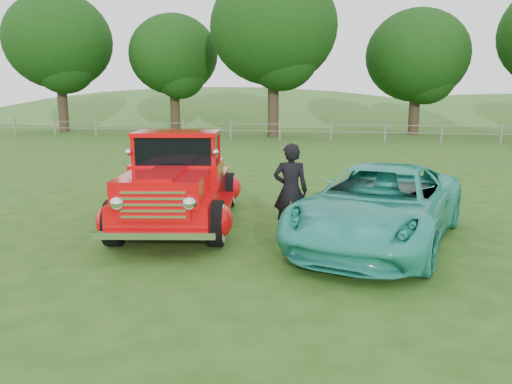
% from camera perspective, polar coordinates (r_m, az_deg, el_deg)
% --- Properties ---
extents(ground, '(140.00, 140.00, 0.00)m').
position_cam_1_polar(ground, '(7.73, -5.65, -7.28)').
color(ground, '#234713').
rests_on(ground, ground).
extents(distant_hills, '(116.00, 60.00, 18.00)m').
position_cam_1_polar(distant_hills, '(67.09, 7.70, 4.50)').
color(distant_hills, '#326224').
rests_on(distant_hills, ground).
extents(fence_line, '(48.00, 0.12, 1.20)m').
position_cam_1_polar(fence_line, '(29.11, 8.58, 6.93)').
color(fence_line, '#6A6159').
rests_on(fence_line, ground).
extents(tree_far_west, '(7.60, 7.60, 9.93)m').
position_cam_1_polar(tree_far_west, '(40.07, -21.65, 15.70)').
color(tree_far_west, black).
rests_on(tree_far_west, ground).
extents(tree_mid_west, '(6.40, 6.40, 8.46)m').
position_cam_1_polar(tree_mid_west, '(37.95, -9.41, 15.19)').
color(tree_mid_west, black).
rests_on(tree_mid_west, ground).
extents(tree_near_west, '(8.00, 8.00, 10.42)m').
position_cam_1_polar(tree_near_west, '(32.90, 2.03, 18.25)').
color(tree_near_west, black).
rests_on(tree_near_west, ground).
extents(tree_near_east, '(6.80, 6.80, 8.33)m').
position_cam_1_polar(tree_near_east, '(36.16, 17.95, 14.59)').
color(tree_near_east, black).
rests_on(tree_near_east, ground).
extents(red_pickup, '(3.00, 5.24, 1.78)m').
position_cam_1_polar(red_pickup, '(9.63, -8.73, 1.06)').
color(red_pickup, black).
rests_on(red_pickup, ground).
extents(teal_sedan, '(3.22, 5.03, 1.29)m').
position_cam_1_polar(teal_sedan, '(8.46, 13.97, -1.46)').
color(teal_sedan, teal).
rests_on(teal_sedan, ground).
extents(man, '(0.64, 0.46, 1.64)m').
position_cam_1_polar(man, '(8.58, 3.97, 0.17)').
color(man, black).
rests_on(man, ground).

